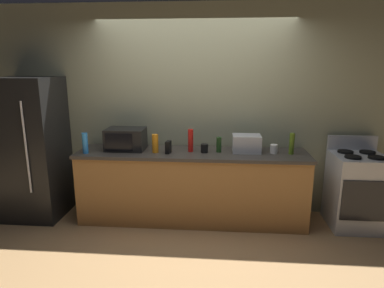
# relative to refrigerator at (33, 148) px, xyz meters

# --- Properties ---
(ground_plane) EXTENTS (8.00, 8.00, 0.00)m
(ground_plane) POSITION_rel_refrigerator_xyz_m (2.05, -0.40, -0.90)
(ground_plane) COLOR #A87F51
(back_wall) EXTENTS (6.40, 0.10, 2.70)m
(back_wall) POSITION_rel_refrigerator_xyz_m (2.05, 0.41, 0.45)
(back_wall) COLOR gray
(back_wall) RESTS_ON ground_plane
(counter_run) EXTENTS (2.84, 0.64, 0.90)m
(counter_run) POSITION_rel_refrigerator_xyz_m (2.05, 0.00, -0.45)
(counter_run) COLOR #9E6B38
(counter_run) RESTS_ON ground_plane
(refrigerator) EXTENTS (0.72, 0.73, 1.80)m
(refrigerator) POSITION_rel_refrigerator_xyz_m (0.00, 0.00, 0.00)
(refrigerator) COLOR black
(refrigerator) RESTS_ON ground_plane
(stove_range) EXTENTS (0.60, 0.61, 1.08)m
(stove_range) POSITION_rel_refrigerator_xyz_m (4.05, 0.00, -0.44)
(stove_range) COLOR #B7BABF
(stove_range) RESTS_ON ground_plane
(microwave) EXTENTS (0.48, 0.35, 0.27)m
(microwave) POSITION_rel_refrigerator_xyz_m (1.21, 0.05, 0.13)
(microwave) COLOR black
(microwave) RESTS_ON counter_run
(toaster_oven) EXTENTS (0.34, 0.26, 0.21)m
(toaster_oven) POSITION_rel_refrigerator_xyz_m (2.72, 0.06, 0.10)
(toaster_oven) COLOR #B7BABF
(toaster_oven) RESTS_ON counter_run
(cordless_phone) EXTENTS (0.07, 0.12, 0.15)m
(cordless_phone) POSITION_rel_refrigerator_xyz_m (1.77, -0.08, 0.07)
(cordless_phone) COLOR black
(cordless_phone) RESTS_ON counter_run
(bottle_spray_cleaner) EXTENTS (0.07, 0.07, 0.25)m
(bottle_spray_cleaner) POSITION_rel_refrigerator_xyz_m (0.77, -0.17, 0.13)
(bottle_spray_cleaner) COLOR #338CE5
(bottle_spray_cleaner) RESTS_ON counter_run
(bottle_hot_sauce) EXTENTS (0.06, 0.06, 0.28)m
(bottle_hot_sauce) POSITION_rel_refrigerator_xyz_m (2.03, 0.01, 0.14)
(bottle_hot_sauce) COLOR red
(bottle_hot_sauce) RESTS_ON counter_run
(bottle_dish_soap) EXTENTS (0.08, 0.08, 0.23)m
(bottle_dish_soap) POSITION_rel_refrigerator_xyz_m (1.61, -0.06, 0.11)
(bottle_dish_soap) COLOR orange
(bottle_dish_soap) RESTS_ON counter_run
(bottle_wine) EXTENTS (0.06, 0.06, 0.19)m
(bottle_wine) POSITION_rel_refrigerator_xyz_m (2.38, 0.02, 0.09)
(bottle_wine) COLOR #1E3F19
(bottle_wine) RESTS_ON counter_run
(bottle_olive_oil) EXTENTS (0.06, 0.06, 0.26)m
(bottle_olive_oil) POSITION_rel_refrigerator_xyz_m (3.25, -0.00, 0.13)
(bottle_olive_oil) COLOR #4C6B19
(bottle_olive_oil) RESTS_ON counter_run
(mug_black) EXTENTS (0.09, 0.09, 0.11)m
(mug_black) POSITION_rel_refrigerator_xyz_m (2.20, -0.01, 0.05)
(mug_black) COLOR black
(mug_black) RESTS_ON counter_run
(mug_white) EXTENTS (0.09, 0.09, 0.11)m
(mug_white) POSITION_rel_refrigerator_xyz_m (3.04, 0.02, 0.05)
(mug_white) COLOR white
(mug_white) RESTS_ON counter_run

